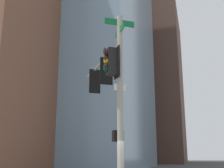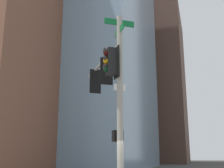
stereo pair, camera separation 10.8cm
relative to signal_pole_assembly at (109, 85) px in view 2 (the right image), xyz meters
name	(u,v)px [view 2 (the right image)]	position (x,y,z in m)	size (l,w,h in m)	color
signal_pole_assembly	(109,85)	(0.00, 0.00, 0.00)	(4.37, 3.25, 7.11)	#9E998C
building_brick_nearside	(5,16)	(-17.16, -19.00, 14.17)	(18.71, 15.11, 37.74)	brown
building_glass_tower	(56,5)	(-31.85, -20.13, 23.69)	(27.74, 31.94, 56.79)	#7A99B2
building_brick_farside	(151,87)	(-62.55, -7.87, 14.53)	(23.16, 16.85, 38.46)	#4C3328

